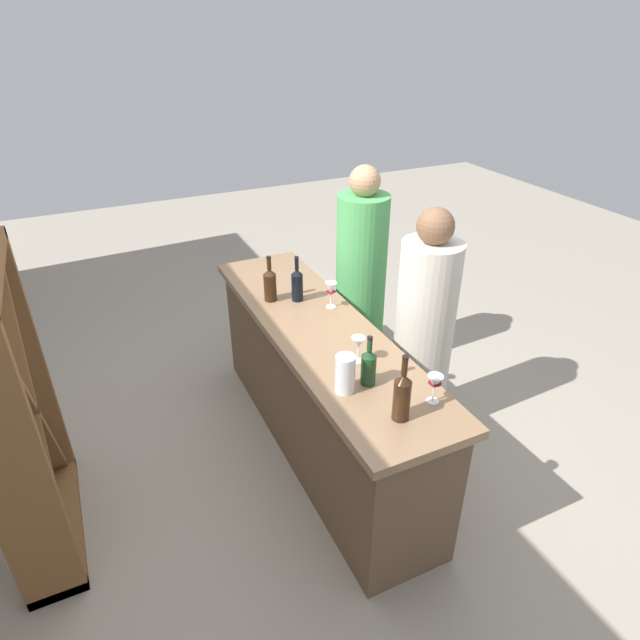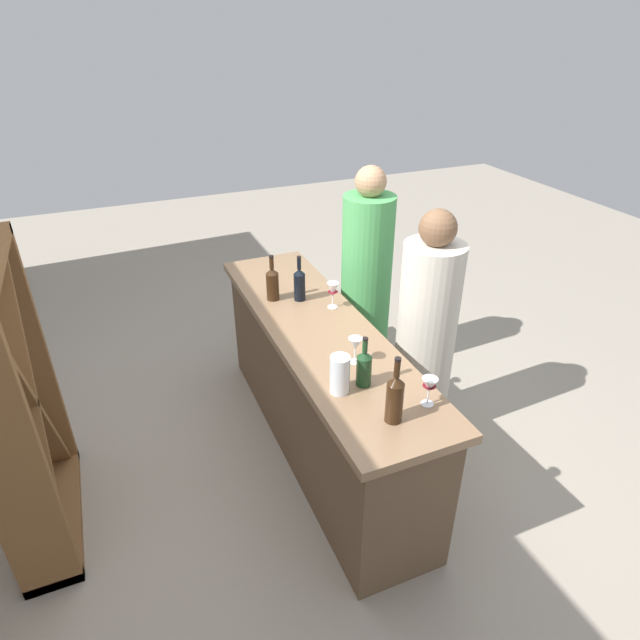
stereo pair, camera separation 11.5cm
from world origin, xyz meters
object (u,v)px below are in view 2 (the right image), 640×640
water_pitcher (340,374)px  wine_glass_near_center (333,290)px  wine_bottle_center_near_black (299,283)px  wine_bottle_second_left_olive_green (364,367)px  wine_rack (18,408)px  wine_bottle_second_right_amber_brown (272,283)px  wine_glass_near_right (355,345)px  person_left_guest (425,338)px  wine_glass_near_left (429,386)px  person_center_guest (366,283)px  wine_bottle_leftmost_amber_brown (395,397)px

water_pitcher → wine_glass_near_center: bearing=-21.8°
wine_bottle_center_near_black → wine_bottle_second_left_olive_green: bearing=177.9°
wine_glass_near_center → wine_bottle_center_near_black: bearing=40.7°
wine_rack → wine_glass_near_center: bearing=-84.6°
wine_bottle_second_left_olive_green → water_pitcher: bearing=92.7°
wine_bottle_second_right_amber_brown → water_pitcher: (-1.07, 0.01, -0.02)m
wine_glass_near_right → person_left_guest: 0.81m
wine_bottle_center_near_black → wine_glass_near_left: size_ratio=2.04×
water_pitcher → person_center_guest: 1.61m
wine_bottle_leftmost_amber_brown → wine_glass_near_left: bearing=-79.9°
wine_bottle_center_near_black → water_pitcher: bearing=170.2°
person_left_guest → wine_bottle_second_right_amber_brown: bearing=-21.4°
wine_bottle_leftmost_amber_brown → person_center_guest: size_ratio=0.21×
person_center_guest → wine_bottle_second_right_amber_brown: bearing=23.5°
wine_glass_near_right → person_left_guest: size_ratio=0.09×
wine_rack → wine_glass_near_right: 1.75m
wine_bottle_leftmost_amber_brown → wine_glass_near_center: (1.11, -0.19, -0.01)m
wine_bottle_second_right_amber_brown → wine_rack: bearing=105.7°
wine_glass_near_center → water_pitcher: 0.88m
wine_bottle_second_right_amber_brown → wine_glass_near_right: 0.88m
wine_bottle_leftmost_amber_brown → person_center_guest: person_center_guest is taller
wine_rack → wine_bottle_center_near_black: (0.35, -1.67, 0.23)m
wine_bottle_center_near_black → wine_glass_near_left: wine_bottle_center_near_black is taller
water_pitcher → person_left_guest: size_ratio=0.13×
wine_bottle_second_right_amber_brown → wine_glass_near_right: wine_bottle_second_right_amber_brown is taller
wine_rack → wine_glass_near_left: bearing=-116.0°
wine_bottle_leftmost_amber_brown → wine_bottle_second_left_olive_green: size_ratio=1.25×
person_left_guest → person_center_guest: (0.82, 0.01, 0.03)m
wine_bottle_second_left_olive_green → wine_glass_near_center: (0.81, -0.19, 0.02)m
wine_bottle_leftmost_amber_brown → wine_glass_near_center: wine_bottle_leftmost_amber_brown is taller
wine_bottle_leftmost_amber_brown → wine_glass_near_left: 0.21m
wine_glass_near_right → wine_bottle_second_right_amber_brown: bearing=11.0°
person_center_guest → wine_bottle_leftmost_amber_brown: bearing=71.3°
wine_bottle_leftmost_amber_brown → person_left_guest: bearing=-41.3°
wine_bottle_second_left_olive_green → wine_glass_near_right: bearing=-13.6°
wine_bottle_second_right_amber_brown → person_center_guest: bearing=-71.3°
wine_rack → wine_bottle_second_right_amber_brown: bearing=-74.3°
wine_rack → person_left_guest: wine_rack is taller
wine_bottle_center_near_black → wine_bottle_second_right_amber_brown: (0.07, 0.16, 0.00)m
wine_rack → person_left_guest: size_ratio=1.02×
wine_bottle_leftmost_amber_brown → wine_glass_near_center: 1.12m
wine_bottle_center_near_black → wine_glass_near_left: 1.26m
water_pitcher → person_left_guest: (0.53, -0.85, -0.29)m
person_left_guest → wine_rack: bearing=8.6°
wine_bottle_leftmost_amber_brown → person_left_guest: (0.82, -0.72, -0.32)m
wine_bottle_leftmost_amber_brown → wine_bottle_second_left_olive_green: wine_bottle_leftmost_amber_brown is taller
water_pitcher → person_left_guest: person_left_guest is taller
wine_bottle_second_left_olive_green → wine_bottle_center_near_black: (0.99, -0.04, 0.01)m
wine_glass_near_left → person_center_guest: size_ratio=0.09×
wine_glass_near_left → wine_glass_near_center: 1.07m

